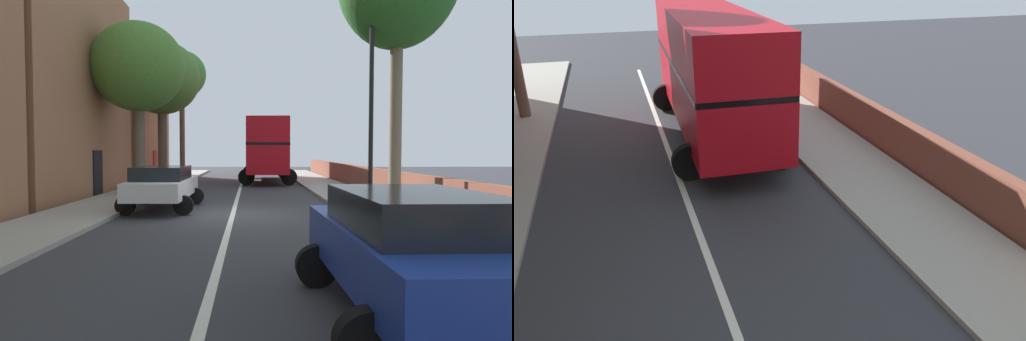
{
  "view_description": "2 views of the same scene",
  "coord_description": "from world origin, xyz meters",
  "views": [
    {
      "loc": [
        0.59,
        -14.12,
        2.08
      ],
      "look_at": [
        0.83,
        5.75,
        1.18
      ],
      "focal_mm": 30.55,
      "sensor_mm": 36.0,
      "label": 1
    },
    {
      "loc": [
        -1.43,
        -0.48,
        5.66
      ],
      "look_at": [
        1.86,
        9.76,
        1.0
      ],
      "focal_mm": 35.0,
      "sensor_mm": 36.0,
      "label": 2
    }
  ],
  "objects": [
    {
      "name": "double_decker_bus",
      "position": [
        1.7,
        15.51,
        2.35
      ],
      "size": [
        3.75,
        10.23,
        4.06
      ],
      "color": "#B80C18",
      "rests_on": "ground"
    }
  ]
}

